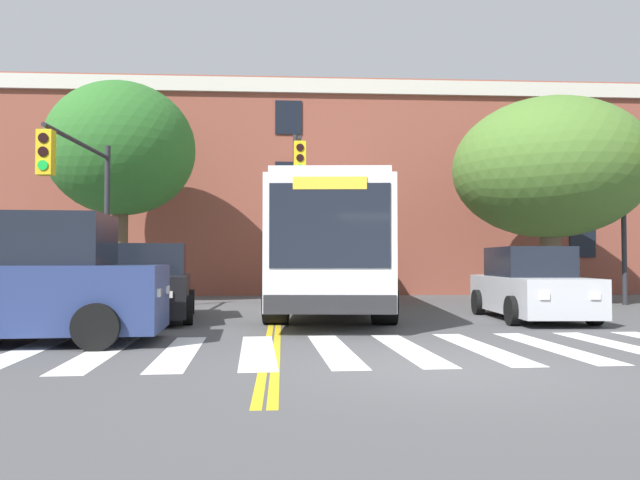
{
  "coord_description": "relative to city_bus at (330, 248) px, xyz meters",
  "views": [
    {
      "loc": [
        -2.12,
        -8.22,
        1.44
      ],
      "look_at": [
        -1.11,
        8.64,
        1.99
      ],
      "focal_mm": 35.0,
      "sensor_mm": 36.0,
      "label": 1
    }
  ],
  "objects": [
    {
      "name": "crosswalk",
      "position": [
        0.07,
        -7.84,
        -1.79
      ],
      "size": [
        14.07,
        4.38,
        0.01
      ],
      "color": "white",
      "rests_on": "ground"
    },
    {
      "name": "city_bus",
      "position": [
        0.0,
        0.0,
        0.0
      ],
      "size": [
        3.66,
        12.59,
        3.28
      ],
      "color": "white",
      "rests_on": "ground"
    },
    {
      "name": "car_black_near_lane",
      "position": [
        -4.61,
        -2.5,
        -0.96
      ],
      "size": [
        2.55,
        4.67,
        1.84
      ],
      "color": "black",
      "rests_on": "ground"
    },
    {
      "name": "car_navy_cross_street",
      "position": [
        -5.88,
        -6.82,
        -0.73
      ],
      "size": [
        4.88,
        2.4,
        2.25
      ],
      "color": "navy",
      "rests_on": "ground"
    },
    {
      "name": "building_facade",
      "position": [
        -1.13,
        11.65,
        2.75
      ],
      "size": [
        31.07,
        7.99,
        9.08
      ],
      "color": "brown",
      "rests_on": "ground"
    },
    {
      "name": "street_tree_curbside_large",
      "position": [
        7.71,
        2.73,
        2.77
      ],
      "size": [
        6.67,
        6.86,
        6.95
      ],
      "color": "brown",
      "rests_on": "ground"
    },
    {
      "name": "lane_line_yellow_inner",
      "position": [
        -1.62,
        6.16,
        -1.79
      ],
      "size": [
        0.12,
        36.0,
        0.01
      ],
      "primitive_type": "cube",
      "color": "gold",
      "rests_on": "ground"
    },
    {
      "name": "car_silver_far_lane",
      "position": [
        4.68,
        -2.96,
        -0.99
      ],
      "size": [
        2.17,
        4.63,
        1.77
      ],
      "color": "#B7BABF",
      "rests_on": "ground"
    },
    {
      "name": "traffic_light_far_corner",
      "position": [
        -6.52,
        -1.55,
        1.51
      ],
      "size": [
        0.4,
        4.57,
        4.77
      ],
      "color": "#28282D",
      "rests_on": "ground"
    },
    {
      "name": "street_tree_curbside_small",
      "position": [
        -6.99,
        4.04,
        3.5
      ],
      "size": [
        7.18,
        7.18,
        7.64
      ],
      "color": "brown",
      "rests_on": "ground"
    },
    {
      "name": "lane_line_yellow_outer",
      "position": [
        -1.46,
        6.16,
        -1.79
      ],
      "size": [
        0.12,
        36.0,
        0.01
      ],
      "primitive_type": "cube",
      "color": "gold",
      "rests_on": "ground"
    },
    {
      "name": "car_tan_behind_bus",
      "position": [
        0.29,
        8.3,
        -0.96
      ],
      "size": [
        2.27,
        4.2,
        1.84
      ],
      "color": "tan",
      "rests_on": "ground"
    },
    {
      "name": "traffic_light_near_corner",
      "position": [
        9.67,
        0.68,
        2.06
      ],
      "size": [
        0.35,
        2.62,
        5.82
      ],
      "color": "#28282D",
      "rests_on": "ground"
    },
    {
      "name": "traffic_light_overhead",
      "position": [
        -0.92,
        1.48,
        1.82
      ],
      "size": [
        0.35,
        2.62,
        5.57
      ],
      "color": "#28282D",
      "rests_on": "ground"
    },
    {
      "name": "ground_plane",
      "position": [
        0.75,
        -9.66,
        -1.8
      ],
      "size": [
        120.0,
        120.0,
        0.0
      ],
      "primitive_type": "plane",
      "color": "#4C4C4F"
    }
  ]
}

